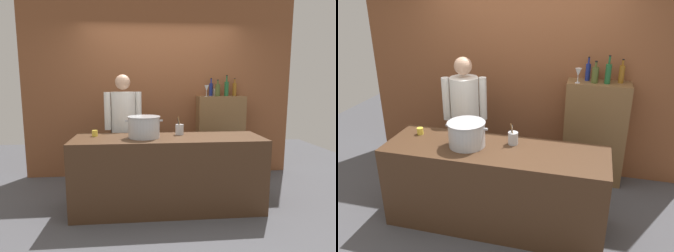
% 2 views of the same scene
% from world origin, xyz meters
% --- Properties ---
extents(ground_plane, '(8.00, 8.00, 0.00)m').
position_xyz_m(ground_plane, '(0.00, 0.00, 0.00)').
color(ground_plane, '#4C4C51').
extents(brick_back_panel, '(4.40, 0.10, 3.00)m').
position_xyz_m(brick_back_panel, '(0.00, 1.40, 1.50)').
color(brick_back_panel, brown).
rests_on(brick_back_panel, ground_plane).
extents(prep_counter, '(2.27, 0.70, 0.90)m').
position_xyz_m(prep_counter, '(0.00, 0.00, 0.45)').
color(prep_counter, '#472D1C').
rests_on(prep_counter, ground_plane).
extents(bar_cabinet, '(0.76, 0.32, 1.33)m').
position_xyz_m(bar_cabinet, '(0.97, 1.19, 0.67)').
color(bar_cabinet, brown).
rests_on(bar_cabinet, ground_plane).
extents(chef, '(0.51, 0.39, 1.66)m').
position_xyz_m(chef, '(-0.57, 0.70, 0.96)').
color(chef, black).
rests_on(chef, ground_plane).
extents(stockpot_large, '(0.44, 0.39, 0.25)m').
position_xyz_m(stockpot_large, '(-0.29, -0.00, 1.03)').
color(stockpot_large, '#B7BABF').
rests_on(stockpot_large, prep_counter).
extents(utensil_crock, '(0.10, 0.10, 0.23)m').
position_xyz_m(utensil_crock, '(0.15, 0.15, 0.97)').
color(utensil_crock, '#B7BABF').
rests_on(utensil_crock, prep_counter).
extents(butter_jar, '(0.07, 0.07, 0.07)m').
position_xyz_m(butter_jar, '(-0.89, 0.14, 0.94)').
color(butter_jar, yellow).
rests_on(butter_jar, prep_counter).
extents(wine_bottle_cobalt, '(0.06, 0.06, 0.29)m').
position_xyz_m(wine_bottle_cobalt, '(0.82, 1.25, 1.44)').
color(wine_bottle_cobalt, navy).
rests_on(wine_bottle_cobalt, bar_cabinet).
extents(wine_bottle_green, '(0.07, 0.07, 0.34)m').
position_xyz_m(wine_bottle_green, '(1.05, 1.17, 1.46)').
color(wine_bottle_green, '#1E592D').
rests_on(wine_bottle_green, bar_cabinet).
extents(wine_bottle_olive, '(0.08, 0.08, 0.26)m').
position_xyz_m(wine_bottle_olive, '(0.91, 1.16, 1.43)').
color(wine_bottle_olive, '#475123').
rests_on(wine_bottle_olive, bar_cabinet).
extents(wine_bottle_amber, '(0.07, 0.07, 0.29)m').
position_xyz_m(wine_bottle_amber, '(1.21, 1.24, 1.44)').
color(wine_bottle_amber, '#8C5919').
rests_on(wine_bottle_amber, bar_cabinet).
extents(wine_glass_short, '(0.07, 0.07, 0.18)m').
position_xyz_m(wine_glass_short, '(0.71, 1.11, 1.46)').
color(wine_glass_short, silver).
rests_on(wine_glass_short, bar_cabinet).
extents(spice_tin_cream, '(0.08, 0.08, 0.12)m').
position_xyz_m(spice_tin_cream, '(0.91, 1.30, 1.39)').
color(spice_tin_cream, beige).
rests_on(spice_tin_cream, bar_cabinet).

